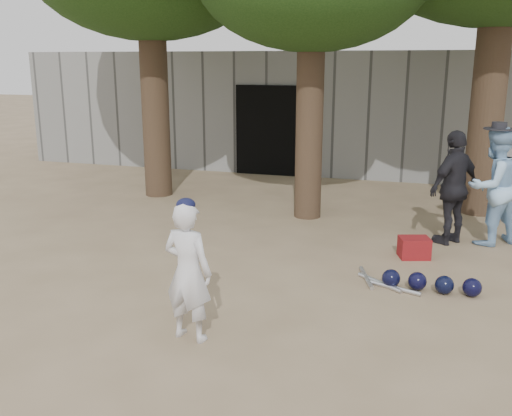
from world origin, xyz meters
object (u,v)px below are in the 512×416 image
(boy_player, at_px, (188,272))
(red_bag, at_px, (414,248))
(spectator_blue, at_px, (493,186))
(spectator_dark, at_px, (454,188))

(boy_player, xyz_separation_m, red_bag, (2.11, 3.24, -0.57))
(boy_player, bearing_deg, red_bag, -114.12)
(spectator_blue, xyz_separation_m, red_bag, (-1.08, -1.04, -0.76))
(spectator_blue, distance_m, red_bag, 1.68)
(boy_player, height_order, spectator_dark, spectator_dark)
(spectator_blue, bearing_deg, boy_player, 13.66)
(spectator_blue, distance_m, spectator_dark, 0.58)
(spectator_dark, bearing_deg, boy_player, 6.55)
(spectator_blue, bearing_deg, spectator_dark, -25.41)
(red_bag, bearing_deg, spectator_blue, 43.93)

